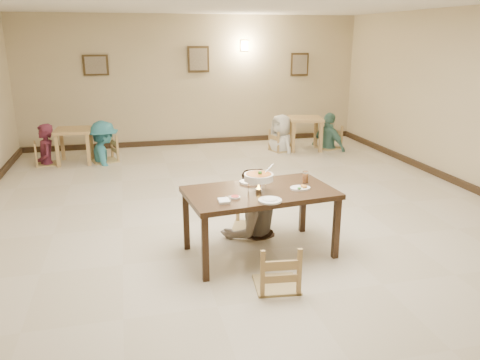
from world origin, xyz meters
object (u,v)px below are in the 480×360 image
object	(u,v)px
main_table	(260,197)
bg_chair_rl	(281,131)
chair_far	(251,193)
curry_warmer	(259,177)
bg_chair_ll	(45,143)
bg_diner_d	(330,113)
bg_chair_rr	(329,127)
bg_chair_lr	(103,137)
bg_diner_c	(282,114)
bg_table_left	(74,135)
bg_table_right	(305,123)
chair_near	(277,244)
bg_diner_a	(42,124)
main_diner	(251,169)
drink_glass	(305,178)
bg_diner_b	(102,121)

from	to	relation	value
main_table	bg_chair_rl	size ratio (longest dim) A/B	1.99
chair_far	curry_warmer	bearing A→B (deg)	-77.85
bg_chair_ll	bg_diner_d	bearing A→B (deg)	-99.95
bg_chair_ll	bg_chair_rr	bearing A→B (deg)	-99.95
curry_warmer	bg_chair_rl	xyz separation A→B (m)	(1.97, 5.03, -0.52)
bg_chair_lr	bg_diner_c	size ratio (longest dim) A/B	0.62
bg_table_left	bg_chair_rr	bearing A→B (deg)	-0.40
bg_table_right	bg_chair_lr	bearing A→B (deg)	-179.47
chair_near	bg_chair_ll	size ratio (longest dim) A/B	1.09
bg_chair_rr	bg_diner_a	bearing A→B (deg)	-111.70
bg_table_left	bg_diner_d	xyz separation A→B (m)	(5.62, -0.04, 0.26)
chair_near	bg_diner_c	xyz separation A→B (m)	(1.98, 5.77, 0.35)
chair_near	bg_chair_lr	xyz separation A→B (m)	(-1.91, 5.74, 0.04)
bg_chair_lr	chair_near	bearing A→B (deg)	0.85
bg_table_left	bg_diner_d	size ratio (longest dim) A/B	0.44
chair_far	curry_warmer	xyz separation A→B (m)	(-0.12, -0.79, 0.46)
main_table	chair_near	distance (m)	0.83
bg_chair_lr	bg_chair_rl	world-z (taller)	bg_chair_lr
main_diner	bg_table_right	size ratio (longest dim) A/B	2.01
chair_far	bg_diner_a	size ratio (longest dim) A/B	0.62
drink_glass	bg_diner_d	size ratio (longest dim) A/B	0.09
main_table	chair_near	xyz separation A→B (m)	(-0.04, -0.79, -0.24)
drink_glass	bg_chair_rl	xyz separation A→B (m)	(1.32, 4.82, -0.41)
chair_far	bg_chair_ll	distance (m)	5.29
drink_glass	bg_chair_ll	xyz separation A→B (m)	(-3.71, 4.82, -0.43)
chair_far	bg_diner_a	xyz separation A→B (m)	(-3.18, 4.23, 0.32)
bg_table_right	bg_diner_b	distance (m)	4.48
drink_glass	bg_diner_d	distance (m)	5.39
main_diner	bg_chair_lr	xyz separation A→B (m)	(-2.01, 4.32, -0.37)
main_table	bg_diner_a	world-z (taller)	bg_diner_a
bg_chair_ll	chair_near	bearing A→B (deg)	-161.75
main_table	curry_warmer	bearing A→B (deg)	-128.55
curry_warmer	bg_table_left	bearing A→B (deg)	116.33
main_diner	bg_chair_rr	xyz separation A→B (m)	(3.04, 4.32, -0.39)
bg_table_left	bg_chair_rl	size ratio (longest dim) A/B	0.82
bg_diner_d	chair_near	bearing A→B (deg)	126.91
curry_warmer	bg_diner_c	world-z (taller)	bg_diner_c
bg_diner_b	bg_chair_rr	bearing A→B (deg)	-102.89
curry_warmer	bg_chair_rr	world-z (taller)	curry_warmer
bg_diner_d	bg_diner_c	bearing A→B (deg)	63.72
main_diner	curry_warmer	bearing A→B (deg)	65.70
main_table	bg_chair_rl	bearing A→B (deg)	62.38
chair_near	bg_table_right	distance (m)	6.32
chair_near	bg_chair_rl	xyz separation A→B (m)	(1.98, 5.77, -0.03)
chair_near	drink_glass	xyz separation A→B (m)	(0.66, 0.95, 0.39)
drink_glass	bg_chair_rl	distance (m)	5.02
chair_far	bg_diner_b	world-z (taller)	bg_diner_b
bg_diner_c	main_diner	bearing A→B (deg)	-40.45
bg_table_right	bg_diner_b	size ratio (longest dim) A/B	0.52
bg_chair_rl	curry_warmer	bearing A→B (deg)	141.92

